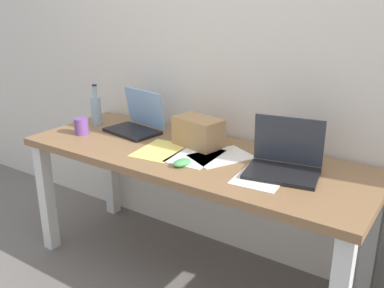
% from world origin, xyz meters
% --- Properties ---
extents(ground_plane, '(8.00, 8.00, 0.00)m').
position_xyz_m(ground_plane, '(0.00, 0.00, 0.00)').
color(ground_plane, slate).
extents(back_wall, '(5.20, 0.08, 2.60)m').
position_xyz_m(back_wall, '(0.00, 0.39, 1.30)').
color(back_wall, silver).
rests_on(back_wall, ground).
extents(desk, '(1.85, 0.67, 0.72)m').
position_xyz_m(desk, '(0.00, 0.00, 0.62)').
color(desk, olive).
rests_on(desk, ground).
extents(laptop_left, '(0.34, 0.27, 0.24)m').
position_xyz_m(laptop_left, '(-0.47, 0.12, 0.78)').
color(laptop_left, black).
rests_on(laptop_left, desk).
extents(laptop_right, '(0.36, 0.30, 0.24)m').
position_xyz_m(laptop_right, '(0.49, 0.03, 0.77)').
color(laptop_right, black).
rests_on(laptop_right, desk).
extents(beer_bottle, '(0.06, 0.06, 0.25)m').
position_xyz_m(beer_bottle, '(-0.77, 0.08, 0.82)').
color(beer_bottle, '#99B7C1').
rests_on(beer_bottle, desk).
extents(computer_mouse, '(0.08, 0.11, 0.03)m').
position_xyz_m(computer_mouse, '(0.06, -0.17, 0.74)').
color(computer_mouse, '#4C9E56').
rests_on(computer_mouse, desk).
extents(cardboard_box, '(0.28, 0.20, 0.16)m').
position_xyz_m(cardboard_box, '(-0.03, 0.11, 0.80)').
color(cardboard_box, tan).
rests_on(cardboard_box, desk).
extents(coffee_mug, '(0.08, 0.08, 0.09)m').
position_xyz_m(coffee_mug, '(-0.71, -0.10, 0.77)').
color(coffee_mug, '#724799').
rests_on(coffee_mug, desk).
extents(paper_sheet_front_right, '(0.23, 0.31, 0.00)m').
position_xyz_m(paper_sheet_front_right, '(0.42, -0.07, 0.72)').
color(paper_sheet_front_right, white).
rests_on(paper_sheet_front_right, desk).
extents(paper_sheet_near_back, '(0.32, 0.36, 0.00)m').
position_xyz_m(paper_sheet_near_back, '(0.15, 0.04, 0.72)').
color(paper_sheet_near_back, white).
rests_on(paper_sheet_near_back, desk).
extents(paper_yellow_folder, '(0.24, 0.32, 0.00)m').
position_xyz_m(paper_yellow_folder, '(-0.16, -0.06, 0.72)').
color(paper_yellow_folder, '#F4E06B').
rests_on(paper_yellow_folder, desk).
extents(paper_sheet_center, '(0.23, 0.31, 0.00)m').
position_xyz_m(paper_sheet_center, '(0.04, -0.03, 0.72)').
color(paper_sheet_center, white).
rests_on(paper_sheet_center, desk).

